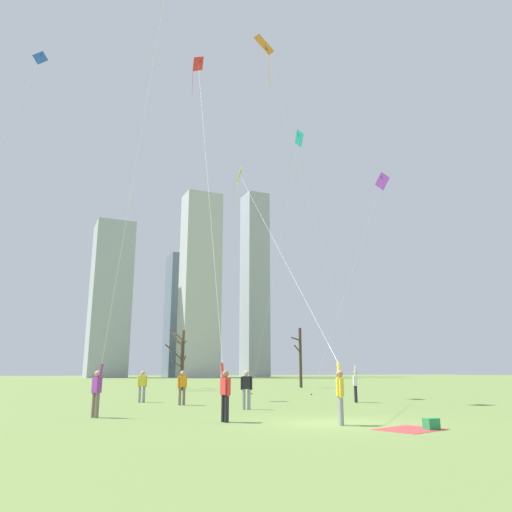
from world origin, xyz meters
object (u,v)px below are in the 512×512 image
Objects in this scene: picnic_spot at (422,426)px; bare_tree_left_of_center at (181,362)px; distant_kite_low_near_trees_blue at (29,82)px; bare_tree_rightmost at (300,356)px; kite_flyer_foreground_right_red at (216,283)px; distant_kite_drifting_right_purple at (378,195)px; distant_kite_drifting_left_teal at (296,154)px; bystander_watching_nearby at (182,386)px; kite_flyer_midfield_right_yellow at (301,309)px; kite_flyer_far_back_orange at (345,346)px; bare_tree_leftmost at (182,357)px; bystander_strolling_midfield at (142,385)px; bystander_far_off_by_trees at (246,388)px; kite_flyer_foreground_left_pink at (115,286)px.

bare_tree_left_of_center reaches higher than picnic_spot.
bare_tree_rightmost is (27.13, 11.17, -17.77)m from distant_kite_low_near_trees_blue.
kite_flyer_foreground_right_red reaches higher than bare_tree_rightmost.
distant_kite_drifting_right_purple reaches higher than picnic_spot.
kite_flyer_foreground_right_red is at bearing -102.95° from bare_tree_left_of_center.
bare_tree_rightmost is (9.21, 16.41, -13.66)m from distant_kite_drifting_left_teal.
bare_tree_left_of_center reaches higher than bystander_watching_nearby.
distant_kite_low_near_trees_blue is 24.62m from bare_tree_left_of_center.
kite_flyer_midfield_right_yellow is at bearing -56.28° from distant_kite_low_near_trees_blue.
bystander_watching_nearby is 18.49m from distant_kite_drifting_right_purple.
kite_flyer_foreground_right_red is 1.42× the size of distant_kite_drifting_right_purple.
bare_tree_leftmost is at bearing 92.34° from kite_flyer_far_back_orange.
distant_kite_drifting_right_purple is 2.68× the size of bare_tree_leftmost.
kite_flyer_foreground_right_red is at bearing -151.87° from distant_kite_drifting_right_purple.
kite_flyer_midfield_right_yellow is 6.67m from picnic_spot.
kite_flyer_far_back_orange is at bearing 41.58° from kite_flyer_midfield_right_yellow.
kite_flyer_foreground_right_red is 24.11m from distant_kite_low_near_trees_blue.
bystander_strolling_midfield is at bearing 106.65° from picnic_spot.
kite_flyer_midfield_right_yellow is 4.69m from bystander_far_off_by_trees.
kite_flyer_foreground_right_red is at bearing -133.52° from bystander_far_off_by_trees.
kite_flyer_midfield_right_yellow is 3.07× the size of bare_tree_leftmost.
kite_flyer_midfield_right_yellow is 1.15× the size of distant_kite_drifting_right_purple.
bystander_watching_nearby is 1.00× the size of bystander_far_off_by_trees.
bare_tree_leftmost is (7.15, 29.51, -1.91)m from kite_flyer_foreground_right_red.
bystander_far_off_by_trees is 0.76× the size of picnic_spot.
kite_flyer_far_back_orange is at bearing -87.66° from bare_tree_leftmost.
kite_flyer_far_back_orange is at bearing -20.53° from bystander_watching_nearby.
kite_flyer_foreground_left_pink is 0.95× the size of kite_flyer_midfield_right_yellow.
distant_kite_drifting_right_purple is (13.64, 1.28, 12.42)m from bystander_watching_nearby.
bystander_strolling_midfield is 3.20m from bystander_watching_nearby.
distant_kite_low_near_trees_blue reaches higher than bare_tree_left_of_center.
distant_kite_drifting_right_purple is (4.49, -3.19, -3.52)m from distant_kite_drifting_left_teal.
distant_kite_drifting_left_teal is 6.53m from distant_kite_drifting_right_purple.
bystander_strolling_midfield is at bearing -171.51° from distant_kite_drifting_left_teal.
bare_tree_rightmost is at bearing -11.08° from bare_tree_leftmost.
bystander_far_off_by_trees is 26.39m from distant_kite_low_near_trees_blue.
bystander_strolling_midfield is at bearing 114.68° from bystander_far_off_by_trees.
distant_kite_drifting_left_teal is 3.54× the size of bare_tree_left_of_center.
bystander_watching_nearby is at bearing -47.90° from distant_kite_low_near_trees_blue.
bare_tree_leftmost is at bearing 41.35° from distant_kite_low_near_trees_blue.
kite_flyer_foreground_left_pink is 2.91× the size of bare_tree_leftmost.
bystander_far_off_by_trees is at bearing -156.64° from distant_kite_drifting_right_purple.
distant_kite_drifting_right_purple is (18.11, 8.13, 8.88)m from kite_flyer_foreground_left_pink.
kite_flyer_foreground_right_red is at bearing -124.87° from bare_tree_rightmost.
bystander_strolling_midfield is (-8.96, 5.76, -1.95)m from kite_flyer_far_back_orange.
kite_flyer_far_back_orange is 0.96× the size of distant_kite_drifting_right_purple.
distant_kite_drifting_left_teal is 1.25× the size of distant_kite_drifting_right_purple.
distant_kite_drifting_right_purple is at bearing -72.07° from bare_tree_leftmost.
bare_tree_leftmost is at bearing 84.85° from picnic_spot.
bystander_watching_nearby is 13.15m from picnic_spot.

